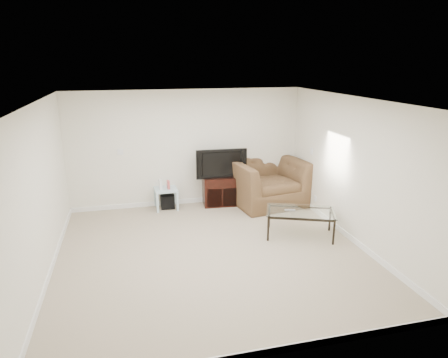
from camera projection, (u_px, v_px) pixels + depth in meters
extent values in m
plane|color=tan|center=(212.00, 253.00, 6.62)|extent=(5.00, 5.00, 0.00)
plane|color=white|center=(211.00, 100.00, 5.91)|extent=(5.00, 5.00, 0.00)
cube|color=silver|center=(187.00, 148.00, 8.59)|extent=(5.00, 0.02, 2.50)
cube|color=silver|center=(40.00, 193.00, 5.69)|extent=(0.02, 5.00, 2.50)
cube|color=silver|center=(354.00, 171.00, 6.84)|extent=(0.02, 5.00, 2.50)
cube|color=white|center=(120.00, 152.00, 8.26)|extent=(0.12, 0.02, 0.12)
cube|color=white|center=(312.00, 151.00, 8.33)|extent=(0.02, 0.09, 0.13)
cube|color=white|center=(315.00, 199.00, 8.32)|extent=(0.02, 0.08, 0.12)
cube|color=black|center=(221.00, 181.00, 8.71)|extent=(0.43, 0.31, 0.06)
imported|color=black|center=(221.00, 162.00, 8.60)|extent=(1.03, 0.24, 0.63)
cube|color=black|center=(167.00, 201.00, 8.61)|extent=(0.30, 0.30, 0.29)
cube|color=white|center=(160.00, 185.00, 8.42)|extent=(0.06, 0.15, 0.21)
cube|color=#CC4C4C|center=(168.00, 185.00, 8.47)|extent=(0.06, 0.13, 0.18)
imported|color=#513520|center=(267.00, 175.00, 8.73)|extent=(1.66, 1.21, 1.33)
cube|color=#B2B2B7|center=(290.00, 210.00, 7.17)|extent=(0.20, 0.10, 0.02)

